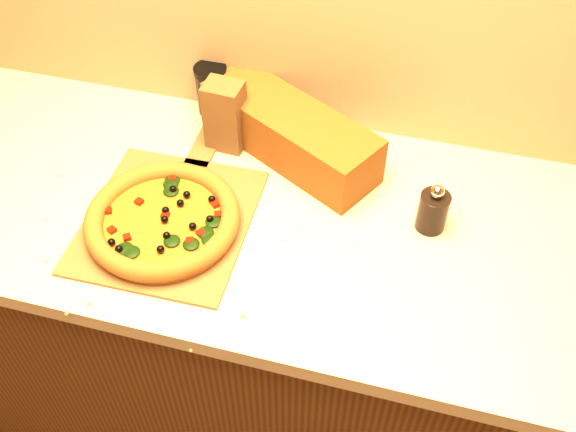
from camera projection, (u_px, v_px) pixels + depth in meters
The scene contains 9 objects.
cabinet at pixel (271, 331), 1.72m from camera, with size 2.80×0.65×0.86m, color #40230D.
countertop at pixel (267, 219), 1.39m from camera, with size 2.84×0.68×0.04m, color beige.
pizza_peel at pixel (171, 215), 1.36m from camera, with size 0.35×0.52×0.01m.
pizza at pixel (163, 219), 1.32m from camera, with size 0.32×0.32×0.05m.
bottle_cap at pixel (188, 223), 1.35m from camera, with size 0.03×0.03×0.01m, color black.
pepper_grinder at pixel (433, 210), 1.31m from camera, with size 0.06×0.06×0.12m.
bread_bag at pixel (290, 132), 1.46m from camera, with size 0.44×0.14×0.12m, color brown.
paper_bag at pixel (225, 116), 1.46m from camera, with size 0.09×0.07×0.17m, color brown.
dark_jar at pixel (212, 90), 1.56m from camera, with size 0.08×0.08×0.13m.
Camera 1 is at (0.28, 0.54, 1.91)m, focal length 40.00 mm.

